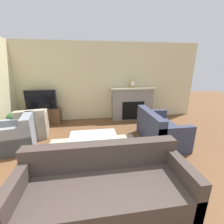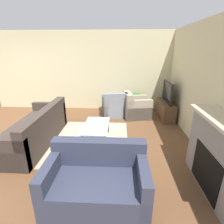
% 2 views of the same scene
% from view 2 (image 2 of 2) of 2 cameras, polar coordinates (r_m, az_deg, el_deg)
% --- Properties ---
extents(wall_back, '(7.92, 0.06, 2.70)m').
position_cam_2_polar(wall_back, '(4.20, 27.68, 7.31)').
color(wall_back, beige).
rests_on(wall_back, ground_plane).
extents(wall_left, '(0.06, 7.82, 2.70)m').
position_cam_2_polar(wall_left, '(6.31, -3.52, 12.99)').
color(wall_left, beige).
rests_on(wall_left, ground_plane).
extents(area_rug, '(2.25, 1.77, 0.00)m').
position_cam_2_polar(area_rug, '(4.34, -6.86, -9.24)').
color(area_rug, '#B7A88E').
rests_on(area_rug, ground_plane).
extents(fireplace, '(1.58, 0.48, 1.18)m').
position_cam_2_polar(fireplace, '(3.09, 32.48, -12.34)').
color(fireplace, gray).
rests_on(fireplace, ground_plane).
extents(tv_stand, '(1.15, 0.38, 0.53)m').
position_cam_2_polar(tv_stand, '(5.86, 17.04, 0.68)').
color(tv_stand, brown).
rests_on(tv_stand, ground_plane).
extents(tv, '(0.98, 0.06, 0.64)m').
position_cam_2_polar(tv, '(5.70, 17.60, 6.23)').
color(tv, '#232328').
rests_on(tv, tv_stand).
extents(couch_sectional, '(2.29, 0.92, 0.82)m').
position_cam_2_polar(couch_sectional, '(4.52, -23.96, -5.62)').
color(couch_sectional, '#3D332D').
rests_on(couch_sectional, ground_plane).
extents(couch_loveseat, '(0.87, 1.42, 0.82)m').
position_cam_2_polar(couch_loveseat, '(2.72, -4.86, -21.87)').
color(couch_loveseat, '#33384C').
rests_on(couch_loveseat, ground_plane).
extents(armchair_by_window, '(0.97, 0.90, 0.82)m').
position_cam_2_polar(armchair_by_window, '(5.81, 0.80, 1.79)').
color(armchair_by_window, gray).
rests_on(armchair_by_window, ground_plane).
extents(armchair_accent, '(0.84, 0.90, 0.82)m').
position_cam_2_polar(armchair_accent, '(5.68, 7.78, 1.22)').
color(armchair_accent, '#9E937F').
rests_on(armchair_accent, ground_plane).
extents(coffee_table, '(1.05, 0.57, 0.42)m').
position_cam_2_polar(coffee_table, '(4.15, -5.14, -4.81)').
color(coffee_table, '#333338').
rests_on(coffee_table, ground_plane).
extents(potted_plant, '(0.37, 0.37, 0.72)m').
position_cam_2_polar(potted_plant, '(6.11, 7.89, 3.93)').
color(potted_plant, beige).
rests_on(potted_plant, ground_plane).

